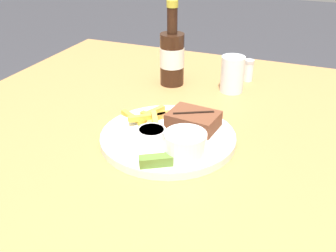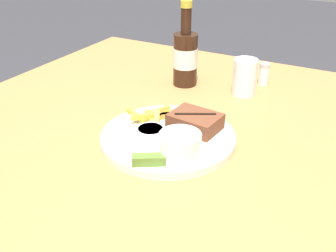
# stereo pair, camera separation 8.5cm
# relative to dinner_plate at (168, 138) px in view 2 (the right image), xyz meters

# --- Properties ---
(dining_table) EXTENTS (1.21, 1.26, 0.75)m
(dining_table) POSITION_rel_dinner_plate_xyz_m (0.00, 0.00, -0.08)
(dining_table) COLOR #A87542
(dining_table) RESTS_ON ground_plane
(dinner_plate) EXTENTS (0.30, 0.30, 0.02)m
(dinner_plate) POSITION_rel_dinner_plate_xyz_m (0.00, 0.00, 0.00)
(dinner_plate) COLOR silver
(dinner_plate) RESTS_ON dining_table
(steak_portion) EXTENTS (0.12, 0.09, 0.04)m
(steak_portion) POSITION_rel_dinner_plate_xyz_m (0.04, 0.05, 0.03)
(steak_portion) COLOR brown
(steak_portion) RESTS_ON dinner_plate
(fries_pile) EXTENTS (0.12, 0.13, 0.02)m
(fries_pile) POSITION_rel_dinner_plate_xyz_m (-0.06, 0.04, 0.02)
(fries_pile) COLOR gold
(fries_pile) RESTS_ON dinner_plate
(coleslaw_cup) EXTENTS (0.08, 0.08, 0.05)m
(coleslaw_cup) POSITION_rel_dinner_plate_xyz_m (0.07, -0.07, 0.04)
(coleslaw_cup) COLOR white
(coleslaw_cup) RESTS_ON dinner_plate
(dipping_sauce_cup) EXTENTS (0.06, 0.06, 0.03)m
(dipping_sauce_cup) POSITION_rel_dinner_plate_xyz_m (-0.02, -0.04, 0.02)
(dipping_sauce_cup) COLOR silver
(dipping_sauce_cup) RESTS_ON dinner_plate
(pickle_spear) EXTENTS (0.07, 0.05, 0.02)m
(pickle_spear) POSITION_rel_dinner_plate_xyz_m (0.02, -0.12, 0.02)
(pickle_spear) COLOR #567A2D
(pickle_spear) RESTS_ON dinner_plate
(fork_utensil) EXTENTS (0.13, 0.04, 0.00)m
(fork_utensil) POSITION_rel_dinner_plate_xyz_m (-0.08, 0.02, 0.01)
(fork_utensil) COLOR #B7B7BC
(fork_utensil) RESTS_ON dinner_plate
(knife_utensil) EXTENTS (0.02, 0.17, 0.01)m
(knife_utensil) POSITION_rel_dinner_plate_xyz_m (0.02, 0.03, 0.01)
(knife_utensil) COLOR #B7B7BC
(knife_utensil) RESTS_ON dinner_plate
(beer_bottle) EXTENTS (0.07, 0.07, 0.24)m
(beer_bottle) POSITION_rel_dinner_plate_xyz_m (-0.12, 0.32, 0.08)
(beer_bottle) COLOR black
(beer_bottle) RESTS_ON dining_table
(drinking_glass) EXTENTS (0.06, 0.06, 0.10)m
(drinking_glass) POSITION_rel_dinner_plate_xyz_m (0.06, 0.33, 0.04)
(drinking_glass) COLOR silver
(drinking_glass) RESTS_ON dining_table
(salt_shaker) EXTENTS (0.03, 0.03, 0.07)m
(salt_shaker) POSITION_rel_dinner_plate_xyz_m (0.09, 0.42, 0.02)
(salt_shaker) COLOR white
(salt_shaker) RESTS_ON dining_table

